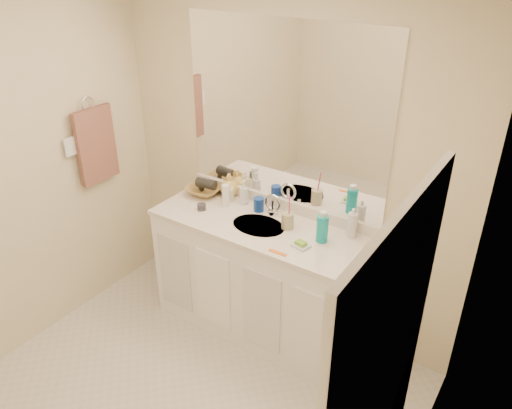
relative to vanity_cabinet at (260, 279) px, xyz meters
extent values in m
cube|color=beige|center=(0.00, 0.28, 0.77)|extent=(2.60, 0.02, 2.40)
cube|color=beige|center=(1.30, -1.02, 0.77)|extent=(0.02, 2.60, 2.40)
cube|color=white|center=(0.00, 0.00, 0.00)|extent=(1.50, 0.55, 0.85)
cube|color=silver|center=(0.00, 0.00, 0.44)|extent=(1.52, 0.57, 0.03)
cube|color=silver|center=(0.00, 0.26, 0.50)|extent=(1.52, 0.03, 0.08)
cylinder|color=#BAB8A2|center=(0.00, -0.02, 0.44)|extent=(0.37, 0.37, 0.02)
cylinder|color=silver|center=(0.00, 0.16, 0.51)|extent=(0.02, 0.02, 0.11)
cube|color=white|center=(0.00, 0.27, 1.14)|extent=(1.48, 0.01, 1.20)
cylinder|color=#163C9D|center=(-0.11, 0.15, 0.50)|extent=(0.07, 0.07, 0.10)
cylinder|color=tan|center=(0.18, 0.06, 0.51)|extent=(0.09, 0.09, 0.11)
cylinder|color=#DC3A70|center=(0.19, 0.06, 0.60)|extent=(0.02, 0.04, 0.19)
cylinder|color=#0D9DA7|center=(0.44, 0.04, 0.54)|extent=(0.08, 0.08, 0.18)
cylinder|color=silver|center=(0.57, 0.19, 0.54)|extent=(0.06, 0.06, 0.17)
cube|color=silver|center=(0.36, -0.09, 0.46)|extent=(0.12, 0.10, 0.01)
cube|color=#79BA2D|center=(0.36, -0.09, 0.48)|extent=(0.07, 0.06, 0.02)
cube|color=orange|center=(0.28, -0.23, 0.46)|extent=(0.12, 0.03, 0.01)
cylinder|color=#33333A|center=(-0.45, -0.06, 0.48)|extent=(0.07, 0.07, 0.04)
cylinder|color=white|center=(-0.34, 0.08, 0.54)|extent=(0.06, 0.06, 0.16)
imported|color=silver|center=(-0.26, 0.18, 0.54)|extent=(0.07, 0.07, 0.18)
imported|color=beige|center=(-0.38, 0.16, 0.53)|extent=(0.09, 0.09, 0.15)
imported|color=#DEB656|center=(-0.42, 0.22, 0.54)|extent=(0.17, 0.17, 0.17)
imported|color=olive|center=(-0.59, 0.14, 0.49)|extent=(0.28, 0.28, 0.06)
cylinder|color=black|center=(-0.57, 0.14, 0.54)|extent=(0.16, 0.09, 0.07)
torus|color=silver|center=(-1.27, -0.25, 1.12)|extent=(0.01, 0.11, 0.11)
cube|color=brown|center=(-1.25, -0.25, 0.82)|extent=(0.04, 0.32, 0.55)
cube|color=white|center=(-1.27, -0.45, 0.88)|extent=(0.01, 0.08, 0.13)
camera|label=1|loc=(1.57, -2.41, 2.14)|focal=35.00mm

